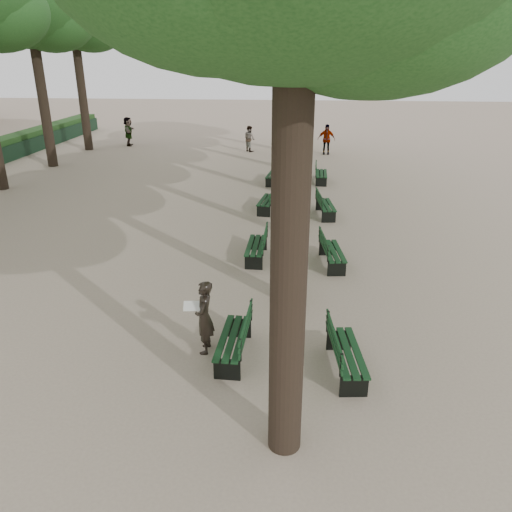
{
  "coord_description": "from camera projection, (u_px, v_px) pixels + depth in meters",
  "views": [
    {
      "loc": [
        1.61,
        -8.29,
        5.85
      ],
      "look_at": [
        0.6,
        3.0,
        1.2
      ],
      "focal_mm": 35.0,
      "sensor_mm": 36.0,
      "label": 1
    }
  ],
  "objects": [
    {
      "name": "bench_right_0",
      "position": [
        346.0,
        360.0,
        9.75
      ],
      "size": [
        0.76,
        1.85,
        0.92
      ],
      "color": "black",
      "rests_on": "ground"
    },
    {
      "name": "tree_central_4",
      "position": [
        303.0,
        11.0,
        23.55
      ],
      "size": [
        6.0,
        6.0,
        9.95
      ],
      "color": "#33261C",
      "rests_on": "ground"
    },
    {
      "name": "tree_far_5",
      "position": [
        72.0,
        9.0,
        29.08
      ],
      "size": [
        6.0,
        6.0,
        10.45
      ],
      "color": "#33261C",
      "rests_on": "ground"
    },
    {
      "name": "ground",
      "position": [
        213.0,
        367.0,
        9.99
      ],
      "size": [
        120.0,
        120.0,
        0.0
      ],
      "primitive_type": "plane",
      "color": "tan",
      "rests_on": "ground"
    },
    {
      "name": "bench_right_3",
      "position": [
        321.0,
        177.0,
        23.99
      ],
      "size": [
        0.61,
        1.81,
        0.92
      ],
      "color": "black",
      "rests_on": "ground"
    },
    {
      "name": "man_with_map",
      "position": [
        204.0,
        317.0,
        10.23
      ],
      "size": [
        0.61,
        0.65,
        1.6
      ],
      "color": "black",
      "rests_on": "ground"
    },
    {
      "name": "tree_far_4",
      "position": [
        28.0,
        1.0,
        24.47
      ],
      "size": [
        6.0,
        6.0,
        10.45
      ],
      "color": "#33261C",
      "rests_on": "ground"
    },
    {
      "name": "bench_left_0",
      "position": [
        233.0,
        345.0,
        10.22
      ],
      "size": [
        0.63,
        1.82,
        0.92
      ],
      "color": "black",
      "rests_on": "ground"
    },
    {
      "name": "pedestrian_e",
      "position": [
        128.0,
        131.0,
        33.2
      ],
      "size": [
        0.7,
        1.78,
        1.87
      ],
      "primitive_type": "imported",
      "rotation": [
        0.0,
        0.0,
        1.76
      ],
      "color": "#262628",
      "rests_on": "ground"
    },
    {
      "name": "pedestrian_a",
      "position": [
        249.0,
        139.0,
        31.34
      ],
      "size": [
        0.74,
        0.79,
        1.59
      ],
      "primitive_type": "imported",
      "rotation": [
        0.0,
        0.0,
        2.27
      ],
      "color": "#262628",
      "rests_on": "ground"
    },
    {
      "name": "bench_left_3",
      "position": [
        274.0,
        178.0,
        23.82
      ],
      "size": [
        0.76,
        1.85,
        0.92
      ],
      "color": "black",
      "rests_on": "ground"
    },
    {
      "name": "tree_central_5",
      "position": [
        303.0,
        17.0,
        28.16
      ],
      "size": [
        6.0,
        6.0,
        9.95
      ],
      "color": "#33261C",
      "rests_on": "ground"
    },
    {
      "name": "bench_right_2",
      "position": [
        326.0,
        209.0,
        19.05
      ],
      "size": [
        0.78,
        1.85,
        0.92
      ],
      "color": "black",
      "rests_on": "ground"
    },
    {
      "name": "pedestrian_c",
      "position": [
        326.0,
        139.0,
        30.4
      ],
      "size": [
        1.06,
        0.37,
        1.81
      ],
      "primitive_type": "imported",
      "rotation": [
        0.0,
        0.0,
        6.28
      ],
      "color": "#262628",
      "rests_on": "ground"
    },
    {
      "name": "tree_central_3",
      "position": [
        303.0,
        1.0,
        18.94
      ],
      "size": [
        6.0,
        6.0,
        9.95
      ],
      "color": "#33261C",
      "rests_on": "ground"
    },
    {
      "name": "bench_left_1",
      "position": [
        256.0,
        251.0,
        15.08
      ],
      "size": [
        0.59,
        1.81,
        0.92
      ],
      "color": "black",
      "rests_on": "ground"
    },
    {
      "name": "bench_left_2",
      "position": [
        267.0,
        204.0,
        19.69
      ],
      "size": [
        0.79,
        1.86,
        0.92
      ],
      "color": "black",
      "rests_on": "ground"
    },
    {
      "name": "bench_right_1",
      "position": [
        332.0,
        257.0,
        14.66
      ],
      "size": [
        0.78,
        1.86,
        0.92
      ],
      "color": "black",
      "rests_on": "ground"
    }
  ]
}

